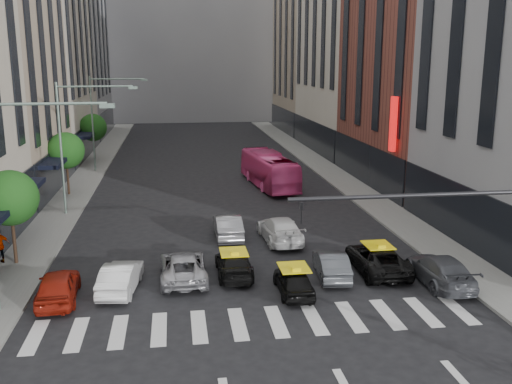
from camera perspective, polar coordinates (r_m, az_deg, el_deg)
name	(u,v)px	position (r m, az deg, el deg)	size (l,w,h in m)	color
ground	(268,339)	(22.79, 1.21, -14.53)	(160.00, 160.00, 0.00)	black
sidewalk_left	(81,184)	(51.66, -17.12, 0.73)	(3.00, 96.00, 0.15)	slate
sidewalk_right	(338,177)	(53.13, 8.18, 1.51)	(3.00, 96.00, 0.15)	slate
building_left_d	(71,28)	(86.14, -17.99, 15.36)	(8.00, 18.00, 30.00)	gray
building_right_b	(417,30)	(51.21, 15.77, 15.29)	(8.00, 18.00, 26.00)	brown
building_right_d	(310,37)	(87.41, 5.44, 15.21)	(8.00, 18.00, 28.00)	tan
building_far	(189,17)	(105.25, -6.67, 16.98)	(30.00, 10.00, 36.00)	gray
tree_near	(10,198)	(31.85, -23.38, -0.56)	(2.88, 2.88, 4.95)	black
tree_mid	(66,151)	(47.21, -18.48, 3.94)	(2.88, 2.88, 4.95)	black
tree_far	(93,128)	(62.88, -15.99, 6.22)	(2.88, 2.88, 4.95)	black
streetlamp_near	(10,177)	(25.28, -23.42, 1.37)	(5.38, 0.25, 9.00)	gray
streetlamp_mid	(74,131)	(40.75, -17.71, 5.86)	(5.38, 0.25, 9.00)	gray
streetlamp_far	(102,111)	(56.52, -15.14, 7.85)	(5.38, 0.25, 9.00)	gray
traffic_signal	(477,228)	(22.74, 21.24, -3.36)	(10.10, 0.20, 6.00)	black
liberty_sign	(393,124)	(43.24, 13.57, 6.62)	(0.30, 0.70, 4.00)	red
car_red	(58,286)	(27.26, -19.20, -8.85)	(1.70, 4.24, 1.44)	maroon
car_white_front	(121,277)	(27.63, -13.39, -8.25)	(1.46, 4.18, 1.38)	silver
car_silver	(183,266)	(28.46, -7.30, -7.39)	(2.22, 4.82, 1.34)	#A9A9AE
taxi_left	(234,264)	(28.72, -2.23, -7.21)	(1.72, 4.23, 1.23)	black
taxi_center	(294,281)	(26.63, 3.80, -8.86)	(1.49, 3.70, 1.26)	black
car_grey_mid	(331,264)	(28.78, 7.53, -7.18)	(1.40, 4.01, 1.32)	#414448
taxi_right	(377,259)	(29.86, 12.03, -6.53)	(2.31, 5.02, 1.40)	black
car_grey_curb	(440,270)	(29.03, 17.93, -7.42)	(2.01, 4.95, 1.44)	#474950
car_row2_left	(228,226)	(34.71, -2.85, -3.42)	(1.55, 4.43, 1.46)	gray
car_row2_right	(280,229)	(34.02, 2.42, -3.75)	(2.06, 5.08, 1.47)	silver
bus	(269,170)	(48.61, 1.30, 2.22)	(2.43, 10.39, 2.89)	#E9448D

